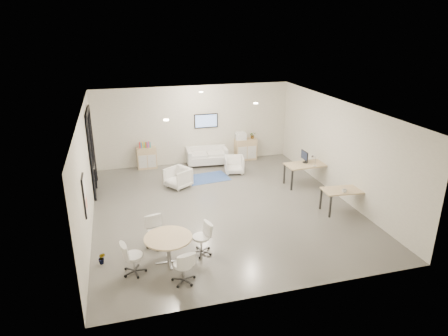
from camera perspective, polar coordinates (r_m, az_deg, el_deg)
The scene contains 21 objects.
room_shell at distance 12.24m, azimuth -0.15°, elevation 1.23°, with size 9.60×10.60×4.80m.
glass_door at distance 14.29m, azimuth -18.41°, elevation 2.58°, with size 0.09×1.90×2.85m.
artwork at distance 10.42m, azimuth -19.29°, elevation -3.78°, with size 0.05×0.54×1.04m.
wall_tv at distance 16.47m, azimuth -2.58°, elevation 6.75°, with size 0.98×0.06×0.58m.
ceiling_spots at distance 12.56m, azimuth -2.06°, elevation 9.18°, with size 3.14×4.14×0.03m.
sideboard_left at distance 16.31m, azimuth -10.97°, elevation 1.42°, with size 0.77×0.40×0.86m.
sideboard_right at distance 17.06m, azimuth 3.11°, elevation 2.70°, with size 0.91×0.44×0.91m.
books at distance 16.14m, azimuth -11.23°, elevation 3.24°, with size 0.45×0.14×0.22m.
printer at distance 16.83m, azimuth 2.40°, elevation 4.60°, with size 0.50×0.43×0.32m.
loveseat at distance 16.49m, azimuth -2.48°, elevation 1.65°, with size 1.70×0.93×0.62m.
blue_rug at distance 15.13m, azimuth -2.46°, elevation -1.43°, with size 1.61×1.07×0.01m, color navy.
armchair_left at distance 14.27m, azimuth -6.59°, elevation -1.24°, with size 0.76×0.71×0.78m, color silver.
armchair_right at distance 15.53m, azimuth 1.47°, elevation 0.58°, with size 0.71×0.66×0.73m, color silver.
desk_rear at distance 14.56m, azimuth 11.77°, elevation 0.27°, with size 1.57×0.84×0.80m.
desk_front at distance 12.87m, azimuth 16.89°, elevation -3.26°, with size 1.43×0.81×0.72m.
monitor at distance 14.57m, azimuth 11.45°, elevation 1.63°, with size 0.20×0.50×0.44m.
round_table at distance 9.86m, azimuth -7.97°, elevation -10.16°, with size 1.17×1.17×0.71m.
meeting_chairs at distance 9.97m, azimuth -7.90°, elevation -11.24°, with size 2.40×2.40×0.82m.
plant_cabinet at distance 17.00m, azimuth 4.09°, elevation 4.59°, with size 0.26×0.28×0.22m, color #3F7F3F.
plant_floor at distance 10.45m, azimuth -17.01°, elevation -12.63°, with size 0.17×0.32×0.14m, color #3F7F3F.
cup at distance 12.59m, azimuth 16.84°, elevation -3.11°, with size 0.13×0.11×0.13m, color white.
Camera 1 is at (-3.05, -11.16, 5.58)m, focal length 32.00 mm.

